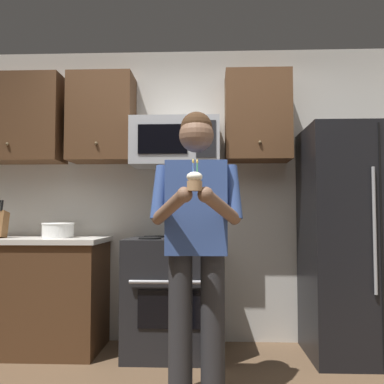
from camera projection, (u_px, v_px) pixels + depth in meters
The scene contains 9 objects.
wall_back at pixel (194, 194), 3.91m from camera, with size 4.40×0.10×2.60m, color beige.
oven_range at pixel (174, 295), 3.48m from camera, with size 0.76×0.70×0.93m.
microwave at pixel (176, 143), 3.67m from camera, with size 0.74×0.41×0.40m.
refrigerator at pixel (363, 241), 3.40m from camera, with size 0.90×0.75×1.80m.
cabinet_row_upper at pixel (110, 118), 3.75m from camera, with size 2.78×0.36×0.76m.
counter_left at pixel (17, 293), 3.55m from camera, with size 1.44×0.66×0.92m.
bowl_large_white at pixel (58, 230), 3.59m from camera, with size 0.27×0.27×0.12m.
person at pixel (196, 233), 2.68m from camera, with size 0.60×0.48×1.76m.
cupcake at pixel (195, 181), 2.37m from camera, with size 0.09×0.09×0.17m.
Camera 1 is at (0.14, -2.15, 1.10)m, focal length 40.34 mm.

